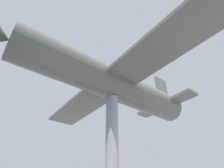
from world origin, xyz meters
name	(u,v)px	position (x,y,z in m)	size (l,w,h in m)	color
support_pylon_central	(112,157)	(0.00, 0.00, 3.01)	(0.62, 0.62, 6.03)	#B7B7BC
suspended_airplane	(110,83)	(0.00, 0.16, 6.93)	(14.16, 12.00, 3.26)	slate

